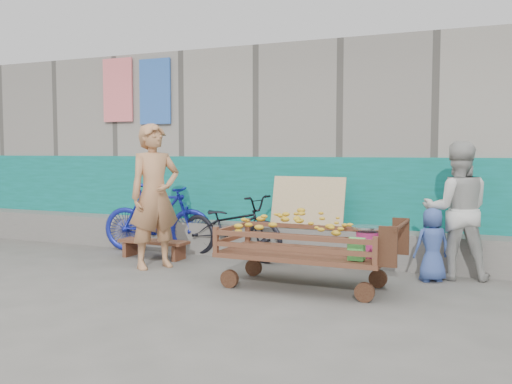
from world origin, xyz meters
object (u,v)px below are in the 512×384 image
at_px(vendor_man, 155,196).
at_px(child, 432,245).
at_px(banana_cart, 301,236).
at_px(bicycle_dark, 231,226).
at_px(bicycle_blue, 158,218).
at_px(woman, 457,210).
at_px(bench, 154,245).

xyz_separation_m(vendor_man, child, (3.32, 0.61, -0.49)).
height_order(banana_cart, child, child).
xyz_separation_m(banana_cart, bicycle_dark, (-1.44, 1.20, -0.12)).
bearing_deg(bicycle_blue, child, -105.26).
bearing_deg(bicycle_blue, bicycle_dark, -100.90).
height_order(woman, bicycle_blue, woman).
distance_m(banana_cart, child, 1.55).
height_order(banana_cart, bench, banana_cart).
bearing_deg(banana_cart, child, 34.53).
distance_m(vendor_man, woman, 3.67).
relative_size(banana_cart, woman, 1.22).
bearing_deg(bicycle_dark, woman, -80.26).
xyz_separation_m(child, bicycle_dark, (-2.71, 0.32, 0.02)).
xyz_separation_m(bench, bicycle_dark, (0.99, 0.40, 0.26)).
relative_size(woman, bicycle_dark, 0.94).
xyz_separation_m(banana_cart, woman, (1.51, 1.15, 0.24)).
bearing_deg(bench, woman, 5.02).
relative_size(bench, child, 1.19).
height_order(vendor_man, woman, vendor_man).
distance_m(woman, bicycle_blue, 4.15).
height_order(banana_cart, bicycle_dark, bicycle_dark).
bearing_deg(bench, bicycle_blue, 116.25).
bearing_deg(child, banana_cart, 1.54).
bearing_deg(bicycle_blue, banana_cart, -125.04).
bearing_deg(child, bench, -31.85).
xyz_separation_m(banana_cart, vendor_man, (-2.04, 0.26, 0.35)).
bearing_deg(bicycle_blue, woman, -101.22).
xyz_separation_m(banana_cart, bench, (-2.43, 0.80, -0.38)).
distance_m(bench, woman, 4.00).
relative_size(child, bicycle_blue, 0.50).
distance_m(banana_cart, vendor_man, 2.09).
bearing_deg(bicycle_dark, bench, 122.45).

